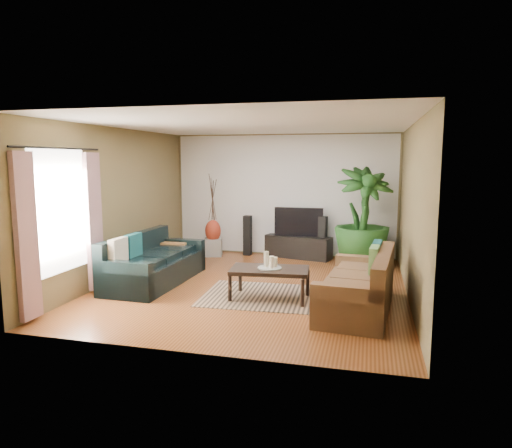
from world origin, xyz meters
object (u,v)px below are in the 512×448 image
(speaker_right, at_px, (323,238))
(sofa_right, at_px, (357,281))
(tv_stand, at_px, (298,247))
(side_table, at_px, (176,255))
(vase, at_px, (213,231))
(coffee_table, at_px, (270,284))
(speaker_left, at_px, (248,235))
(pedestal, at_px, (213,247))
(potted_plant, at_px, (363,218))
(sofa_left, at_px, (155,259))
(television, at_px, (299,222))

(speaker_right, bearing_deg, sofa_right, -66.18)
(sofa_right, distance_m, tv_stand, 3.56)
(side_table, bearing_deg, sofa_right, -25.59)
(vase, bearing_deg, coffee_table, -55.93)
(coffee_table, relative_size, tv_stand, 0.82)
(tv_stand, height_order, side_table, side_table)
(speaker_left, distance_m, pedestal, 0.82)
(sofa_right, bearing_deg, vase, -127.65)
(sofa_right, bearing_deg, potted_plant, -174.72)
(sofa_left, relative_size, pedestal, 5.80)
(sofa_right, relative_size, speaker_left, 2.25)
(tv_stand, bearing_deg, speaker_left, -166.38)
(television, height_order, vase, television)
(sofa_left, height_order, television, television)
(sofa_right, bearing_deg, speaker_left, -137.19)
(sofa_left, height_order, speaker_left, speaker_left)
(pedestal, relative_size, vase, 0.78)
(sofa_left, bearing_deg, side_table, 5.70)
(sofa_left, xyz_separation_m, speaker_right, (2.64, 2.63, 0.04))
(television, height_order, speaker_left, television)
(tv_stand, relative_size, potted_plant, 0.72)
(coffee_table, height_order, side_table, side_table)
(speaker_left, bearing_deg, potted_plant, -9.09)
(tv_stand, bearing_deg, television, 0.00)
(tv_stand, height_order, vase, vase)
(coffee_table, xyz_separation_m, speaker_left, (-1.19, 3.09, 0.20))
(tv_stand, distance_m, pedestal, 1.90)
(tv_stand, height_order, pedestal, tv_stand)
(sofa_right, relative_size, coffee_table, 1.70)
(coffee_table, bearing_deg, sofa_left, 162.48)
(coffee_table, bearing_deg, side_table, 140.62)
(speaker_left, bearing_deg, coffee_table, -65.48)
(side_table, bearing_deg, sofa_left, -86.04)
(sofa_left, distance_m, vase, 2.39)
(pedestal, distance_m, side_table, 1.38)
(sofa_left, height_order, tv_stand, sofa_left)
(tv_stand, bearing_deg, sofa_left, -115.14)
(television, distance_m, potted_plant, 1.49)
(sofa_left, bearing_deg, speaker_left, -18.26)
(speaker_right, bearing_deg, sofa_left, -125.29)
(television, bearing_deg, sofa_right, -67.72)
(speaker_right, distance_m, side_table, 3.15)
(speaker_left, xyz_separation_m, pedestal, (-0.73, -0.25, -0.25))
(coffee_table, distance_m, potted_plant, 2.95)
(vase, bearing_deg, speaker_left, 19.07)
(tv_stand, xyz_separation_m, vase, (-1.89, -0.25, 0.32))
(tv_stand, relative_size, speaker_left, 1.62)
(vase, bearing_deg, sofa_left, -95.41)
(sofa_left, distance_m, potted_plant, 4.08)
(sofa_right, bearing_deg, television, -152.17)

